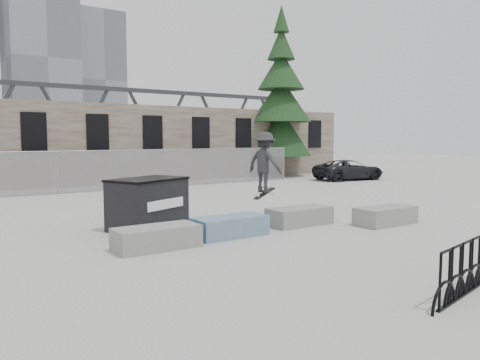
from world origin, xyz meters
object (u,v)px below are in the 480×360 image
(spruce_tree, at_px, (281,103))
(planter_center_right, at_px, (299,215))
(planter_far_left, at_px, (157,237))
(skateboarder, at_px, (265,162))
(suv, at_px, (349,170))
(planter_offset, at_px, (386,215))
(bike_rack, at_px, (475,264))
(dumpster, at_px, (148,203))
(planter_center_left, at_px, (230,226))

(spruce_tree, bearing_deg, planter_center_right, -127.78)
(planter_far_left, relative_size, skateboarder, 1.01)
(planter_center_right, relative_size, skateboarder, 1.01)
(skateboarder, bearing_deg, planter_center_right, -138.88)
(suv, bearing_deg, planter_offset, 145.29)
(planter_center_right, xyz_separation_m, suv, (12.79, 9.67, 0.34))
(planter_offset, relative_size, spruce_tree, 0.17)
(skateboarder, bearing_deg, spruce_tree, -56.25)
(planter_center_right, height_order, skateboarder, skateboarder)
(planter_center_right, relative_size, bike_rack, 0.57)
(planter_center_right, xyz_separation_m, spruce_tree, (11.21, 14.47, 4.67))
(planter_far_left, height_order, skateboarder, skateboarder)
(planter_far_left, bearing_deg, suv, 29.65)
(bike_rack, bearing_deg, skateboarder, 84.63)
(planter_offset, relative_size, suv, 0.44)
(planter_far_left, bearing_deg, bike_rack, -60.67)
(planter_far_left, xyz_separation_m, bike_rack, (3.30, -5.87, 0.15))
(dumpster, relative_size, spruce_tree, 0.22)
(planter_far_left, height_order, suv, suv)
(spruce_tree, bearing_deg, planter_center_left, -133.38)
(planter_far_left, height_order, planter_center_left, same)
(bike_rack, relative_size, spruce_tree, 0.31)
(planter_center_right, bearing_deg, planter_far_left, -175.81)
(spruce_tree, bearing_deg, planter_offset, -119.53)
(planter_far_left, xyz_separation_m, suv, (17.61, 10.02, 0.34))
(planter_far_left, distance_m, bike_rack, 6.73)
(planter_center_right, xyz_separation_m, dumpster, (-3.96, 2.11, 0.45))
(planter_center_right, relative_size, dumpster, 0.78)
(planter_center_left, bearing_deg, spruce_tree, 46.62)
(planter_center_left, xyz_separation_m, bike_rack, (1.10, -6.05, 0.15))
(spruce_tree, xyz_separation_m, suv, (1.58, -4.80, -4.33))
(planter_offset, distance_m, skateboarder, 4.02)
(skateboarder, bearing_deg, dumpster, 48.41)
(planter_center_right, bearing_deg, skateboarder, 146.30)
(planter_far_left, bearing_deg, planter_center_left, 4.69)
(planter_far_left, relative_size, suv, 0.44)
(bike_rack, height_order, skateboarder, skateboarder)
(dumpster, bearing_deg, planter_offset, -53.75)
(dumpster, xyz_separation_m, suv, (16.74, 7.56, -0.11))
(planter_center_left, relative_size, dumpster, 0.78)
(planter_center_right, relative_size, spruce_tree, 0.17)
(planter_center_right, height_order, planter_offset, same)
(planter_center_right, height_order, bike_rack, bike_rack)
(suv, bearing_deg, dumpster, 123.23)
(planter_offset, xyz_separation_m, dumpster, (-6.17, 3.52, 0.45))
(planter_center_left, xyz_separation_m, spruce_tree, (13.84, 14.64, 4.67))
(spruce_tree, bearing_deg, dumpster, -140.84)
(planter_offset, xyz_separation_m, bike_rack, (-3.74, -4.81, 0.15))
(planter_center_left, bearing_deg, suv, 32.57)
(planter_far_left, bearing_deg, planter_center_right, 4.19)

